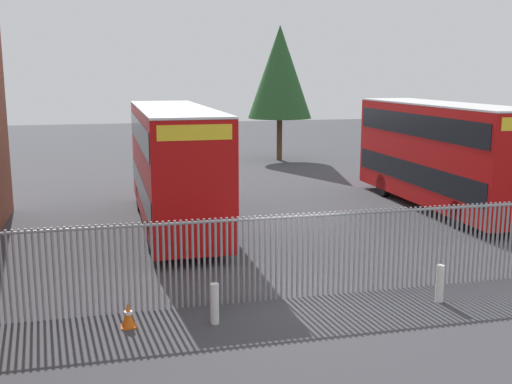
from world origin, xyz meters
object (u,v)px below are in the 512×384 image
at_px(double_decker_bus_near_gate, 174,162).
at_px(bollard_center_front, 440,283).
at_px(bollard_near_left, 215,304).
at_px(double_decker_bus_behind_fence_left, 441,151).
at_px(traffic_cone_by_gate, 128,315).

bearing_deg(double_decker_bus_near_gate, bollard_center_front, -59.60).
distance_m(bollard_near_left, bollard_center_front, 5.70).
xyz_separation_m(double_decker_bus_behind_fence_left, traffic_cone_by_gate, (-13.27, -9.57, -2.13)).
bearing_deg(bollard_center_front, double_decker_bus_near_gate, 120.40).
bearing_deg(bollard_near_left, bollard_center_front, 0.18).
bearing_deg(traffic_cone_by_gate, bollard_near_left, -7.72).
bearing_deg(double_decker_bus_near_gate, double_decker_bus_behind_fence_left, 2.23).
height_order(double_decker_bus_near_gate, bollard_near_left, double_decker_bus_near_gate).
bearing_deg(traffic_cone_by_gate, double_decker_bus_near_gate, 76.91).
bearing_deg(bollard_near_left, double_decker_bus_near_gate, 88.79).
xyz_separation_m(double_decker_bus_near_gate, bollard_center_front, (5.50, -9.38, -1.95)).
bearing_deg(traffic_cone_by_gate, bollard_center_front, -1.83).
bearing_deg(bollard_center_front, bollard_near_left, -179.82).
height_order(bollard_near_left, bollard_center_front, same).
relative_size(double_decker_bus_near_gate, bollard_near_left, 11.38).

